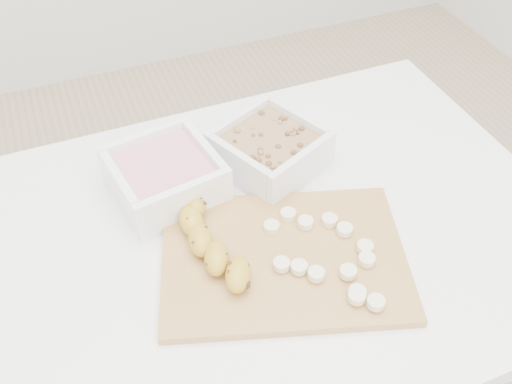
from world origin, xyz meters
name	(u,v)px	position (x,y,z in m)	size (l,w,h in m)	color
table	(262,266)	(0.00, 0.00, 0.65)	(1.00, 0.70, 0.75)	white
bowl_yogurt	(165,176)	(-0.12, 0.14, 0.79)	(0.19, 0.19, 0.08)	white
bowl_granola	(270,149)	(0.07, 0.14, 0.79)	(0.22, 0.22, 0.08)	white
cutting_board	(284,258)	(0.01, -0.07, 0.76)	(0.37, 0.27, 0.01)	#B37843
banana	(211,240)	(-0.09, -0.02, 0.78)	(0.06, 0.22, 0.04)	#B98F23
banana_slices	(328,255)	(0.06, -0.10, 0.77)	(0.16, 0.23, 0.02)	beige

